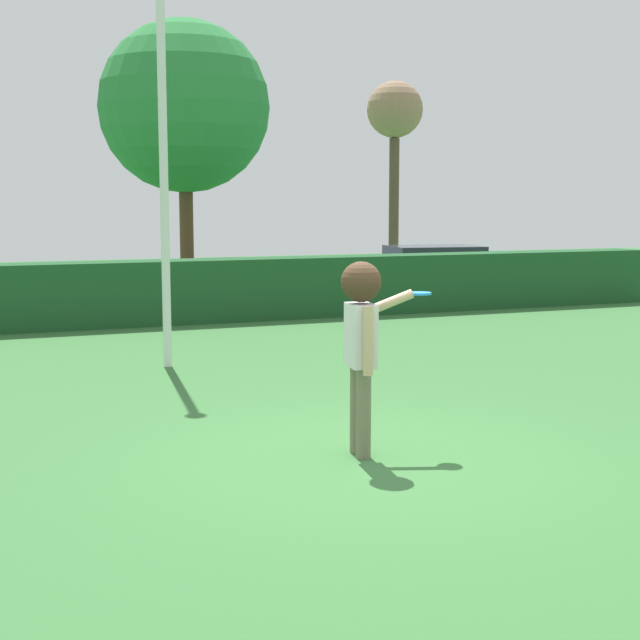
{
  "coord_description": "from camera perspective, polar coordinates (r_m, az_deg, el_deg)",
  "views": [
    {
      "loc": [
        -3.54,
        -7.53,
        2.35
      ],
      "look_at": [
        -0.08,
        1.05,
        1.15
      ],
      "focal_mm": 51.7,
      "sensor_mm": 36.0,
      "label": 1
    }
  ],
  "objects": [
    {
      "name": "ground_plane",
      "position": [
        8.65,
        3.14,
        -8.39
      ],
      "size": [
        60.0,
        60.0,
        0.0
      ],
      "primitive_type": "plane",
      "color": "#386E37"
    },
    {
      "name": "person",
      "position": [
        8.42,
        2.6,
        -0.59
      ],
      "size": [
        0.81,
        0.56,
        1.81
      ],
      "color": "#726C53",
      "rests_on": "ground"
    },
    {
      "name": "lamppost",
      "position": [
        13.17,
        -9.69,
        11.19
      ],
      "size": [
        0.24,
        0.24,
        5.86
      ],
      "color": "silver",
      "rests_on": "ground"
    },
    {
      "name": "hedge_row",
      "position": [
        17.92,
        -10.44,
        1.69
      ],
      "size": [
        22.84,
        0.9,
        1.22
      ],
      "primitive_type": "cube",
      "color": "#1C4C25",
      "rests_on": "ground"
    },
    {
      "name": "maple_tree",
      "position": [
        28.5,
        4.65,
        12.42
      ],
      "size": [
        1.69,
        1.69,
        5.93
      ],
      "color": "brown",
      "rests_on": "ground"
    },
    {
      "name": "oak_tree",
      "position": [
        22.75,
        -8.4,
        12.9
      ],
      "size": [
        4.08,
        4.08,
        6.62
      ],
      "color": "brown",
      "rests_on": "ground"
    },
    {
      "name": "frisbee",
      "position": [
        8.83,
        6.18,
        1.64
      ],
      "size": [
        0.23,
        0.23,
        0.02
      ],
      "color": "#268CE5"
    },
    {
      "name": "parked_car_blue",
      "position": [
        22.98,
        7.07,
        3.18
      ],
      "size": [
        4.39,
        2.27,
        1.25
      ],
      "color": "#263FA5",
      "rests_on": "ground"
    }
  ]
}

